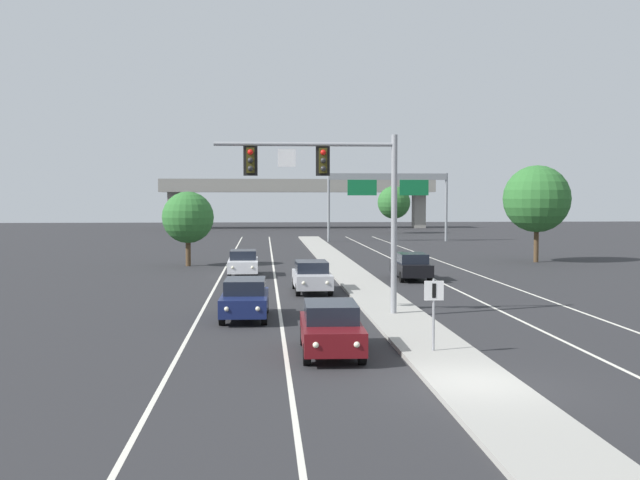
{
  "coord_description": "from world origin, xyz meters",
  "views": [
    {
      "loc": [
        -5.36,
        -18.98,
        4.84
      ],
      "look_at": [
        -3.2,
        10.47,
        3.2
      ],
      "focal_mm": 43.14,
      "sensor_mm": 36.0,
      "label": 1
    }
  ],
  "objects_px": {
    "tree_far_left_b": "(188,217)",
    "tree_far_right_c": "(394,202)",
    "overhead_signal_mast": "(337,185)",
    "car_oncoming_white": "(243,263)",
    "highway_sign_gantry": "(388,185)",
    "car_oncoming_silver": "(312,276)",
    "car_receding_black": "(411,266)",
    "median_sign_post": "(434,304)",
    "car_oncoming_navy": "(245,298)",
    "car_oncoming_darkred": "(331,328)",
    "tree_far_right_b": "(537,199)"
  },
  "relations": [
    {
      "from": "overhead_signal_mast",
      "to": "car_receding_black",
      "type": "relative_size",
      "value": 1.63
    },
    {
      "from": "tree_far_right_b",
      "to": "tree_far_left_b",
      "type": "xyz_separation_m",
      "value": [
        -25.64,
        -1.42,
        -1.29
      ]
    },
    {
      "from": "car_oncoming_navy",
      "to": "tree_far_right_c",
      "type": "relative_size",
      "value": 0.71
    },
    {
      "from": "car_oncoming_navy",
      "to": "car_oncoming_silver",
      "type": "height_order",
      "value": "same"
    },
    {
      "from": "car_oncoming_silver",
      "to": "car_receding_black",
      "type": "distance_m",
      "value": 8.22
    },
    {
      "from": "overhead_signal_mast",
      "to": "car_oncoming_navy",
      "type": "height_order",
      "value": "overhead_signal_mast"
    },
    {
      "from": "car_oncoming_darkred",
      "to": "car_oncoming_navy",
      "type": "relative_size",
      "value": 1.0
    },
    {
      "from": "overhead_signal_mast",
      "to": "tree_far_left_b",
      "type": "xyz_separation_m",
      "value": [
        -8.23,
        23.9,
        -1.9
      ]
    },
    {
      "from": "median_sign_post",
      "to": "tree_far_right_b",
      "type": "bearing_deg",
      "value": 65.3
    },
    {
      "from": "car_oncoming_silver",
      "to": "highway_sign_gantry",
      "type": "xyz_separation_m",
      "value": [
        11.12,
        44.29,
        5.34
      ]
    },
    {
      "from": "median_sign_post",
      "to": "tree_far_right_b",
      "type": "height_order",
      "value": "tree_far_right_b"
    },
    {
      "from": "car_oncoming_white",
      "to": "highway_sign_gantry",
      "type": "distance_m",
      "value": 39.16
    },
    {
      "from": "car_receding_black",
      "to": "overhead_signal_mast",
      "type": "bearing_deg",
      "value": -112.51
    },
    {
      "from": "overhead_signal_mast",
      "to": "car_oncoming_darkred",
      "type": "bearing_deg",
      "value": -96.76
    },
    {
      "from": "car_receding_black",
      "to": "car_oncoming_darkred",
      "type": "bearing_deg",
      "value": -107.39
    },
    {
      "from": "car_oncoming_silver",
      "to": "car_oncoming_darkred",
      "type": "bearing_deg",
      "value": -91.39
    },
    {
      "from": "highway_sign_gantry",
      "to": "tree_far_right_c",
      "type": "distance_m",
      "value": 19.2
    },
    {
      "from": "highway_sign_gantry",
      "to": "overhead_signal_mast",
      "type": "bearing_deg",
      "value": -101.43
    },
    {
      "from": "car_oncoming_navy",
      "to": "car_oncoming_darkred",
      "type": "bearing_deg",
      "value": -68.46
    },
    {
      "from": "tree_far_left_b",
      "to": "tree_far_right_c",
      "type": "distance_m",
      "value": 52.64
    },
    {
      "from": "car_oncoming_white",
      "to": "tree_far_right_c",
      "type": "xyz_separation_m",
      "value": [
        18.7,
        54.54,
        3.33
      ]
    },
    {
      "from": "median_sign_post",
      "to": "tree_far_left_b",
      "type": "bearing_deg",
      "value": 108.42
    },
    {
      "from": "car_oncoming_white",
      "to": "tree_far_left_b",
      "type": "height_order",
      "value": "tree_far_left_b"
    },
    {
      "from": "car_oncoming_navy",
      "to": "tree_far_right_c",
      "type": "height_order",
      "value": "tree_far_right_c"
    },
    {
      "from": "car_receding_black",
      "to": "tree_far_right_c",
      "type": "distance_m",
      "value": 58.34
    },
    {
      "from": "median_sign_post",
      "to": "car_oncoming_navy",
      "type": "distance_m",
      "value": 9.66
    },
    {
      "from": "overhead_signal_mast",
      "to": "tree_far_right_c",
      "type": "height_order",
      "value": "overhead_signal_mast"
    },
    {
      "from": "car_oncoming_darkred",
      "to": "car_receding_black",
      "type": "relative_size",
      "value": 1.01
    },
    {
      "from": "overhead_signal_mast",
      "to": "car_oncoming_silver",
      "type": "relative_size",
      "value": 1.63
    },
    {
      "from": "median_sign_post",
      "to": "highway_sign_gantry",
      "type": "distance_m",
      "value": 61.03
    },
    {
      "from": "median_sign_post",
      "to": "highway_sign_gantry",
      "type": "xyz_separation_m",
      "value": [
        8.39,
        60.28,
        4.58
      ]
    },
    {
      "from": "overhead_signal_mast",
      "to": "tree_far_right_c",
      "type": "relative_size",
      "value": 1.15
    },
    {
      "from": "car_receding_black",
      "to": "car_oncoming_silver",
      "type": "bearing_deg",
      "value": -138.79
    },
    {
      "from": "overhead_signal_mast",
      "to": "car_oncoming_silver",
      "type": "distance_m",
      "value": 9.52
    },
    {
      "from": "overhead_signal_mast",
      "to": "tree_far_left_b",
      "type": "relative_size",
      "value": 1.39
    },
    {
      "from": "car_oncoming_navy",
      "to": "tree_far_left_b",
      "type": "xyz_separation_m",
      "value": [
        -4.56,
        23.92,
        2.61
      ]
    },
    {
      "from": "car_receding_black",
      "to": "tree_far_left_b",
      "type": "relative_size",
      "value": 0.85
    },
    {
      "from": "car_oncoming_darkred",
      "to": "tree_far_right_c",
      "type": "distance_m",
      "value": 80.09
    },
    {
      "from": "median_sign_post",
      "to": "car_receding_black",
      "type": "distance_m",
      "value": 21.69
    },
    {
      "from": "tree_far_left_b",
      "to": "tree_far_right_c",
      "type": "bearing_deg",
      "value": 64.4
    },
    {
      "from": "overhead_signal_mast",
      "to": "car_oncoming_white",
      "type": "relative_size",
      "value": 1.63
    },
    {
      "from": "median_sign_post",
      "to": "car_oncoming_navy",
      "type": "bearing_deg",
      "value": 128.02
    },
    {
      "from": "median_sign_post",
      "to": "tree_far_right_b",
      "type": "relative_size",
      "value": 0.3
    },
    {
      "from": "median_sign_post",
      "to": "car_oncoming_white",
      "type": "xyz_separation_m",
      "value": [
        -6.45,
        24.43,
        -0.77
      ]
    },
    {
      "from": "car_oncoming_white",
      "to": "highway_sign_gantry",
      "type": "height_order",
      "value": "highway_sign_gantry"
    },
    {
      "from": "car_oncoming_white",
      "to": "tree_far_left_b",
      "type": "bearing_deg",
      "value": 119.75
    },
    {
      "from": "median_sign_post",
      "to": "tree_far_right_c",
      "type": "height_order",
      "value": "tree_far_right_c"
    },
    {
      "from": "car_oncoming_silver",
      "to": "tree_far_left_b",
      "type": "xyz_separation_m",
      "value": [
        -7.76,
        15.52,
        2.61
      ]
    },
    {
      "from": "car_oncoming_white",
      "to": "tree_far_right_c",
      "type": "height_order",
      "value": "tree_far_right_c"
    },
    {
      "from": "car_oncoming_navy",
      "to": "highway_sign_gantry",
      "type": "xyz_separation_m",
      "value": [
        14.32,
        52.69,
        5.34
      ]
    }
  ]
}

